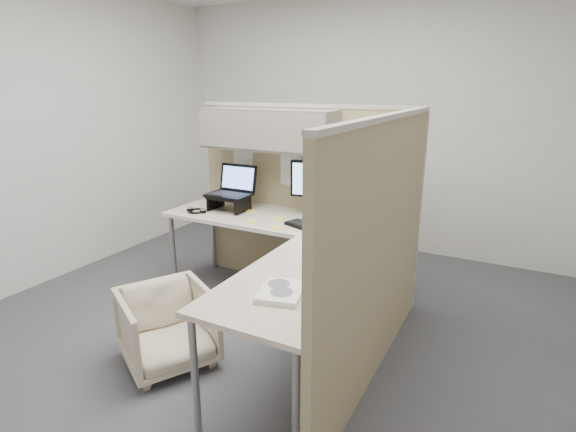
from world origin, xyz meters
The scene contains 20 objects.
ground centered at (0.00, 0.00, 0.00)m, with size 4.50×4.50×0.00m, color #3F4045.
partition_back centered at (-0.22, 0.83, 1.10)m, with size 2.00×0.36×1.63m.
partition_right centered at (0.90, -0.07, 0.82)m, with size 0.07×2.03×1.63m.
desk centered at (0.12, 0.13, 0.69)m, with size 2.00×1.98×0.73m.
office_chair centered at (-0.33, -0.63, 0.28)m, with size 0.55×0.52×0.57m, color beige.
monitor_left centered at (0.13, 0.69, 1.00)m, with size 0.44×0.20×0.47m.
monitor_right centered at (0.58, 0.56, 1.00)m, with size 0.37×0.30×0.47m.
laptop_station centered at (-0.63, 0.56, 0.88)m, with size 0.36×0.31×0.38m.
keyboard centered at (0.22, 0.38, 0.74)m, with size 0.44×0.15×0.02m, color black.
mouse centered at (0.52, 0.28, 0.75)m, with size 0.11×0.07×0.04m, color black.
travel_mug centered at (0.35, 0.64, 0.81)m, with size 0.07×0.07×0.15m.
soda_can_green centered at (0.67, 0.24, 0.79)m, with size 0.07×0.07×0.12m, color #B21E1E.
soda_can_silver centered at (0.55, 0.43, 0.79)m, with size 0.07×0.07×0.12m, color #1E3FA5.
sticky_note_d centered at (-0.11, 0.49, 0.73)m, with size 0.08×0.08×0.01m, color yellow.
sticky_note_a centered at (-0.27, 0.32, 0.73)m, with size 0.08×0.08×0.01m, color yellow.
sticky_note_c centered at (-0.44, 0.58, 0.73)m, with size 0.08×0.08×0.01m, color yellow.
sticky_note_b centered at (-0.01, 0.29, 0.73)m, with size 0.08×0.08×0.01m, color yellow.
headphones centered at (-0.84, 0.35, 0.74)m, with size 0.19×0.16×0.03m.
paper_stack centered at (0.56, -0.69, 0.75)m, with size 0.28×0.33×0.03m.
desk_clock centered at (0.66, -0.32, 0.77)m, with size 0.06×0.09×0.09m.
Camera 1 is at (1.59, -2.57, 1.79)m, focal length 28.00 mm.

